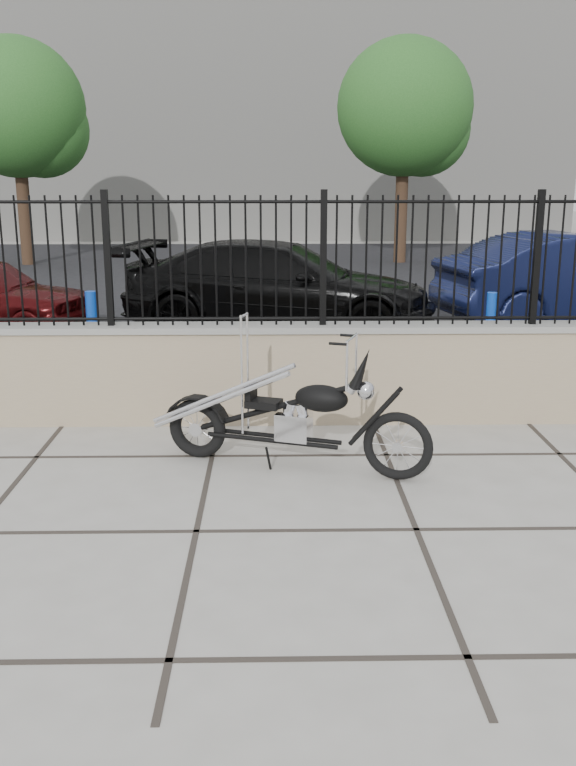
% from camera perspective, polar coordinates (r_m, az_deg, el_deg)
% --- Properties ---
extents(ground_plane, '(90.00, 90.00, 0.00)m').
position_cam_1_polar(ground_plane, '(5.62, -6.48, -10.35)').
color(ground_plane, '#99968E').
rests_on(ground_plane, ground).
extents(parking_lot, '(30.00, 30.00, 0.00)m').
position_cam_1_polar(parking_lot, '(17.74, -2.80, 6.98)').
color(parking_lot, black).
rests_on(parking_lot, ground).
extents(retaining_wall, '(14.00, 0.36, 0.96)m').
position_cam_1_polar(retaining_wall, '(7.82, -4.92, 0.64)').
color(retaining_wall, gray).
rests_on(retaining_wall, ground_plane).
extents(iron_fence, '(14.00, 0.08, 1.20)m').
position_cam_1_polar(iron_fence, '(7.63, -5.10, 8.53)').
color(iron_fence, black).
rests_on(iron_fence, retaining_wall).
extents(background_building, '(22.00, 6.00, 8.00)m').
position_cam_1_polar(background_building, '(31.62, -2.14, 17.63)').
color(background_building, beige).
rests_on(background_building, ground_plane).
extents(chopper_motorcycle, '(2.15, 1.06, 1.29)m').
position_cam_1_polar(chopper_motorcycle, '(6.52, 0.05, -0.67)').
color(chopper_motorcycle, black).
rests_on(chopper_motorcycle, ground_plane).
extents(car_black, '(4.99, 2.86, 1.36)m').
position_cam_1_polar(car_black, '(12.29, -0.62, 6.78)').
color(car_black, black).
rests_on(car_black, parking_lot).
extents(bollard_a, '(0.15, 0.15, 1.03)m').
position_cam_1_polar(bollard_a, '(9.72, -13.57, 3.28)').
color(bollard_a, '#0C23BF').
rests_on(bollard_a, ground_plane).
extents(bollard_b, '(0.14, 0.14, 0.99)m').
position_cam_1_polar(bollard_b, '(9.97, 14.02, 3.39)').
color(bollard_b, blue).
rests_on(bollard_b, ground_plane).
extents(tree_left, '(3.44, 3.44, 5.80)m').
position_cam_1_polar(tree_left, '(22.49, -18.63, 18.27)').
color(tree_left, '#382619').
rests_on(tree_left, ground_plane).
extents(tree_right, '(3.48, 3.48, 5.88)m').
position_cam_1_polar(tree_right, '(22.18, 8.22, 19.05)').
color(tree_right, '#382619').
rests_on(tree_right, ground_plane).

